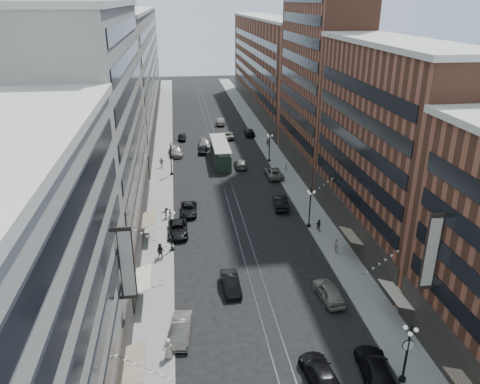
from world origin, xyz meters
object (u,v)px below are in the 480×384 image
pedestrian_9 (268,143)px  car_extra_1 (228,135)px  pedestrian_4 (336,245)px  pedestrian_5 (167,213)px  car_11 (274,173)px  pedestrian_7 (319,225)px  lamppost_sw_far (171,229)px  car_4 (329,292)px  car_3 (375,368)px  car_9 (182,137)px  lamppost_se_far (310,207)px  pedestrian_8 (286,166)px  lamppost_se_mid (269,146)px  pedestrian_1 (168,349)px  pedestrian_2 (160,252)px  car_10 (281,202)px  lamppost_se_near (407,350)px  car_14 (221,121)px  car_1 (181,329)px  streetcar (220,153)px  car_6 (320,373)px  car_extra_2 (240,163)px  car_8 (176,151)px  car_13 (203,150)px  car_5 (231,283)px  car_7 (189,209)px  lamppost_sw_mid (171,159)px  car_2 (178,229)px

pedestrian_9 → car_extra_1: (-7.56, 7.79, -0.20)m
pedestrian_4 → pedestrian_5: (-20.48, 12.42, -0.11)m
car_11 → pedestrian_7: bearing=94.4°
lamppost_sw_far → car_4: bearing=-37.3°
car_3 → car_11: (1.16, 46.76, -0.05)m
car_9 → car_11: size_ratio=0.73×
lamppost_se_far → pedestrian_8: lamppost_se_far is taller
lamppost_sw_far → car_4: size_ratio=1.06×
pedestrian_8 → lamppost_se_far: bearing=43.0°
lamppost_se_mid → pedestrian_9: 9.90m
pedestrian_5 → pedestrian_8: bearing=53.9°
lamppost_sw_far → pedestrian_5: lamppost_sw_far is taller
pedestrian_1 → car_11: (17.92, 42.52, -0.32)m
car_11 → pedestrian_2: bearing=53.2°
car_11 → pedestrian_8: bearing=-139.2°
car_10 → car_extra_1: 38.59m
lamppost_sw_far → pedestrian_9: 46.14m
lamppost_se_near → car_11: (-0.80, 47.72, -2.42)m
car_9 → car_14: size_ratio=0.81×
car_1 → pedestrian_5: (-1.51, 25.23, 0.14)m
lamppost_sw_far → streetcar: (9.20, 33.28, -1.36)m
pedestrian_4 → car_11: size_ratio=0.32×
car_4 → car_14: car_4 is taller
car_6 → pedestrian_9: pedestrian_9 is taller
car_4 → pedestrian_4: bearing=-117.2°
car_4 → pedestrian_1: pedestrian_1 is taller
car_10 → car_extra_2: (-3.43, 18.84, -0.18)m
car_10 → car_11: size_ratio=0.93×
car_8 → car_13: 5.45m
pedestrian_2 → car_8: bearing=101.7°
lamppost_se_far → pedestrian_9: bearing=87.6°
car_3 → car_5: size_ratio=1.20×
lamppost_se_mid → pedestrian_9: bearing=80.5°
car_1 → pedestrian_4: pedestrian_4 is taller
lamppost_sw_far → pedestrian_2: size_ratio=2.84×
car_5 → car_extra_1: car_5 is taller
car_10 → car_13: bearing=-64.5°
car_7 → car_1: bearing=-90.1°
lamppost_se_near → pedestrian_1: size_ratio=2.83×
car_8 → car_extra_1: bearing=39.0°
pedestrian_7 → car_8: bearing=-13.2°
car_9 → lamppost_se_far: bearing=-67.7°
lamppost_sw_far → lamppost_se_mid: 36.91m
lamppost_sw_mid → car_4: lamppost_sw_mid is taller
pedestrian_2 → car_extra_1: size_ratio=0.37×
car_5 → pedestrian_7: size_ratio=3.10×
pedestrian_7 → car_extra_1: bearing=-32.1°
car_6 → car_extra_1: 72.34m
pedestrian_1 → pedestrian_2: 16.92m
car_2 → car_4: (15.20, -16.56, 0.12)m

